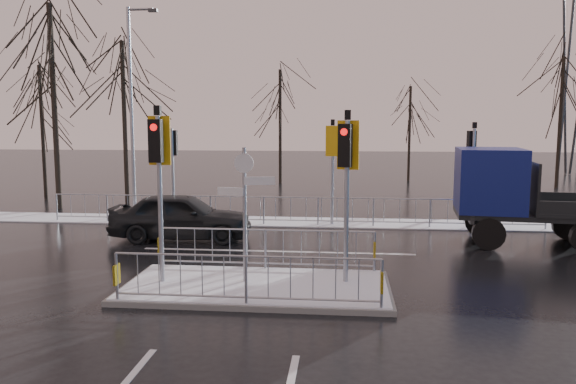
# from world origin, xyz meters

# --- Properties ---
(ground) EXTENTS (120.00, 120.00, 0.00)m
(ground) POSITION_xyz_m (0.00, 0.00, 0.00)
(ground) COLOR black
(ground) RESTS_ON ground
(snow_verge) EXTENTS (30.00, 2.00, 0.04)m
(snow_verge) POSITION_xyz_m (0.00, 8.60, 0.02)
(snow_verge) COLOR white
(snow_verge) RESTS_ON ground
(lane_markings) EXTENTS (8.00, 11.38, 0.01)m
(lane_markings) POSITION_xyz_m (0.00, -0.33, 0.00)
(lane_markings) COLOR silver
(lane_markings) RESTS_ON ground
(traffic_island) EXTENTS (6.00, 3.04, 4.15)m
(traffic_island) POSITION_xyz_m (-0.01, 0.01, 0.39)
(traffic_island) COLOR slate
(traffic_island) RESTS_ON ground
(far_kerb_fixtures) EXTENTS (18.00, 0.65, 3.83)m
(far_kerb_fixtures) POSITION_xyz_m (0.29, 8.09, 1.02)
(far_kerb_fixtures) COLOR #91969E
(far_kerb_fixtures) RESTS_ON ground
(car_far_lane) EXTENTS (4.60, 2.08, 1.53)m
(car_far_lane) POSITION_xyz_m (-3.27, 5.17, 0.77)
(car_far_lane) COLOR black
(car_far_lane) RESTS_ON ground
(flatbed_truck) EXTENTS (6.61, 2.99, 2.97)m
(flatbed_truck) POSITION_xyz_m (7.34, 5.59, 1.58)
(flatbed_truck) COLOR black
(flatbed_truck) RESTS_ON ground
(tree_near_a) EXTENTS (4.75, 4.75, 8.97)m
(tree_near_a) POSITION_xyz_m (-10.50, 11.00, 6.11)
(tree_near_a) COLOR black
(tree_near_a) RESTS_ON ground
(tree_near_b) EXTENTS (4.00, 4.00, 7.55)m
(tree_near_b) POSITION_xyz_m (-8.00, 12.50, 5.15)
(tree_near_b) COLOR black
(tree_near_b) RESTS_ON ground
(tree_near_c) EXTENTS (3.50, 3.50, 6.61)m
(tree_near_c) POSITION_xyz_m (-12.50, 13.50, 4.50)
(tree_near_c) COLOR black
(tree_near_c) RESTS_ON ground
(tree_far_a) EXTENTS (3.75, 3.75, 7.08)m
(tree_far_a) POSITION_xyz_m (-2.00, 22.00, 4.82)
(tree_far_a) COLOR black
(tree_far_a) RESTS_ON ground
(tree_far_b) EXTENTS (3.25, 3.25, 6.14)m
(tree_far_b) POSITION_xyz_m (6.00, 24.00, 4.18)
(tree_far_b) COLOR black
(tree_far_b) RESTS_ON ground
(tree_far_c) EXTENTS (4.00, 4.00, 7.55)m
(tree_far_c) POSITION_xyz_m (14.00, 21.00, 5.15)
(tree_far_c) COLOR black
(tree_far_c) RESTS_ON ground
(street_lamp_left) EXTENTS (1.25, 0.18, 8.20)m
(street_lamp_left) POSITION_xyz_m (-6.43, 9.50, 4.49)
(street_lamp_left) COLOR #91969E
(street_lamp_left) RESTS_ON ground
(pylon_wires) EXTENTS (70.00, 2.38, 19.97)m
(pylon_wires) POSITION_xyz_m (16.88, 30.00, 11.03)
(pylon_wires) COLOR #2D3033
(pylon_wires) RESTS_ON ground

